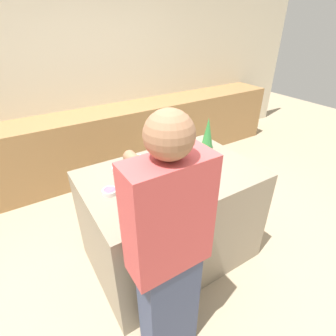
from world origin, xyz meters
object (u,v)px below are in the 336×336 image
Objects in this scene: candy_bowl_center_rear at (138,159)px; candy_bowl_beside_tree at (110,191)px; candy_bowl_near_tray_left at (154,157)px; person at (168,254)px; candy_bowl_front_corner at (202,162)px; baking_tray at (175,184)px; candy_bowl_behind_tray at (120,169)px; decorative_tree at (208,134)px; gingerbread_house at (175,173)px; candy_bowl_far_left at (185,147)px.

candy_bowl_beside_tree is at bearing -139.82° from candy_bowl_center_rear.
candy_bowl_near_tray_left is 0.08× the size of person.
baking_tray is at bearing -160.35° from candy_bowl_front_corner.
decorative_tree is at bearing -4.39° from candy_bowl_behind_tray.
person is (-0.11, -0.91, -0.06)m from candy_bowl_behind_tray.
gingerbread_house is at bearing -17.87° from candy_bowl_beside_tree.
baking_tray is at bearing -81.30° from candy_bowl_center_rear.
candy_bowl_beside_tree is 0.58m from candy_bowl_near_tray_left.
person reaches higher than candy_bowl_far_left.
candy_bowl_center_rear is at bearing 177.10° from candy_bowl_far_left.
gingerbread_house is at bearing -97.06° from candy_bowl_near_tray_left.
gingerbread_house is 0.39m from candy_bowl_front_corner.
candy_bowl_near_tray_left is (0.05, 0.41, -0.07)m from gingerbread_house.
gingerbread_house is 0.77× the size of decorative_tree.
candy_bowl_center_rear is 0.22m from candy_bowl_behind_tray.
decorative_tree reaches higher than gingerbread_house.
candy_bowl_center_rear is at bearing 141.35° from candy_bowl_front_corner.
gingerbread_house reaches higher than candy_bowl_near_tray_left.
candy_bowl_near_tray_left is (0.33, 0.02, 0.00)m from candy_bowl_behind_tray.
candy_bowl_far_left is (0.42, 0.45, -0.08)m from gingerbread_house.
candy_bowl_far_left is 0.92× the size of candy_bowl_center_rear.
gingerbread_house is 0.49m from candy_bowl_behind_tray.
candy_bowl_front_corner reaches higher than baking_tray.
candy_bowl_beside_tree is at bearing -170.09° from decorative_tree.
candy_bowl_near_tray_left is (-0.53, 0.08, -0.13)m from decorative_tree.
gingerbread_house is at bearing 23.16° from baking_tray.
candy_bowl_behind_tray is (0.19, 0.25, 0.01)m from candy_bowl_beside_tree.
decorative_tree is at bearing 42.28° from candy_bowl_front_corner.
decorative_tree is at bearing -35.76° from candy_bowl_far_left.
baking_tray is 0.26× the size of person.
decorative_tree is 2.89× the size of candy_bowl_center_rear.
candy_bowl_near_tray_left is at bearing 137.36° from candy_bowl_front_corner.
candy_bowl_far_left is 0.76× the size of candy_bowl_behind_tray.
candy_bowl_center_rear is at bearing 21.51° from candy_bowl_behind_tray.
candy_bowl_beside_tree is at bearing -127.00° from candy_bowl_behind_tray.
candy_bowl_far_left is 1.26m from person.
candy_bowl_near_tray_left reaches higher than candy_bowl_behind_tray.
candy_bowl_near_tray_left is 1.03m from person.
gingerbread_house is 0.67m from decorative_tree.
candy_bowl_far_left is at bearing 19.01° from candy_bowl_beside_tree.
candy_bowl_front_corner reaches higher than candy_bowl_beside_tree.
candy_bowl_beside_tree is at bearing 96.80° from person.
candy_bowl_far_left is (-0.17, 0.12, -0.13)m from decorative_tree.
candy_bowl_far_left reaches higher than candy_bowl_center_rear.
candy_bowl_front_corner is 1.01× the size of candy_bowl_behind_tray.
gingerbread_house reaches higher than baking_tray.
baking_tray is 4.39× the size of candy_bowl_far_left.
candy_bowl_near_tray_left is at bearing 27.37° from candy_bowl_beside_tree.
candy_bowl_far_left is at bearing 5.83° from candy_bowl_near_tray_left.
candy_bowl_behind_tray is at bearing 157.10° from candy_bowl_front_corner.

